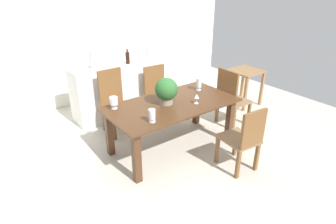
{
  "coord_description": "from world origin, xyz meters",
  "views": [
    {
      "loc": [
        -2.21,
        -2.84,
        2.36
      ],
      "look_at": [
        -0.04,
        0.12,
        0.59
      ],
      "focal_mm": 30.09,
      "sensor_mm": 36.0,
      "label": 1
    }
  ],
  "objects": [
    {
      "name": "crystal_vase_left",
      "position": [
        -0.74,
        0.41,
        0.84
      ],
      "size": [
        0.11,
        0.11,
        0.17
      ],
      "color": "silver",
      "rests_on": "dining_table"
    },
    {
      "name": "chair_far_right",
      "position": [
        0.43,
        1.09,
        0.52
      ],
      "size": [
        0.47,
        0.48,
        0.95
      ],
      "rotation": [
        0.0,
        0.0,
        -0.06
      ],
      "color": "brown",
      "rests_on": "ground"
    },
    {
      "name": "side_table",
      "position": [
        2.16,
        0.54,
        0.54
      ],
      "size": [
        0.58,
        0.57,
        0.71
      ],
      "color": "olive",
      "rests_on": "ground"
    },
    {
      "name": "kitchen_counter",
      "position": [
        -0.05,
        1.64,
        0.49
      ],
      "size": [
        1.71,
        0.54,
        0.98
      ],
      "primitive_type": "cube",
      "color": "white",
      "rests_on": "ground"
    },
    {
      "name": "wine_bottle_dark",
      "position": [
        0.65,
        1.72,
        1.07
      ],
      "size": [
        0.07,
        0.07,
        0.24
      ],
      "color": "#B2BFB7",
      "rests_on": "kitchen_counter"
    },
    {
      "name": "chair_foot_end",
      "position": [
        1.24,
        0.09,
        0.55
      ],
      "size": [
        0.46,
        0.49,
        1.01
      ],
      "rotation": [
        0.0,
        0.0,
        1.54
      ],
      "color": "brown",
      "rests_on": "ground"
    },
    {
      "name": "wine_glass",
      "position": [
        0.28,
        -0.12,
        0.84
      ],
      "size": [
        0.07,
        0.07,
        0.14
      ],
      "color": "silver",
      "rests_on": "dining_table"
    },
    {
      "name": "crystal_vase_center_near",
      "position": [
        0.65,
        0.25,
        0.85
      ],
      "size": [
        0.09,
        0.09,
        0.2
      ],
      "color": "silver",
      "rests_on": "dining_table"
    },
    {
      "name": "chair_far_left",
      "position": [
        -0.42,
        1.1,
        0.56
      ],
      "size": [
        0.44,
        0.46,
        1.04
      ],
      "rotation": [
        0.0,
        0.0,
        0.01
      ],
      "color": "brown",
      "rests_on": "ground"
    },
    {
      "name": "dining_table",
      "position": [
        0.0,
        0.08,
        0.6
      ],
      "size": [
        1.88,
        0.98,
        0.73
      ],
      "color": "#4C2D19",
      "rests_on": "ground"
    },
    {
      "name": "flower_centerpiece",
      "position": [
        -0.07,
        0.12,
        0.94
      ],
      "size": [
        0.32,
        0.32,
        0.38
      ],
      "color": "gray",
      "rests_on": "dining_table"
    },
    {
      "name": "back_wall",
      "position": [
        0.0,
        2.6,
        1.3
      ],
      "size": [
        6.4,
        0.1,
        2.6
      ],
      "primitive_type": "cube",
      "color": "silver",
      "rests_on": "ground"
    },
    {
      "name": "wine_bottle_green",
      "position": [
        -0.53,
        1.59,
        1.1
      ],
      "size": [
        0.08,
        0.08,
        0.28
      ],
      "color": "#B2BFB7",
      "rests_on": "kitchen_counter"
    },
    {
      "name": "wine_bottle_tall",
      "position": [
        0.08,
        1.49,
        1.09
      ],
      "size": [
        0.07,
        0.07,
        0.26
      ],
      "color": "black",
      "rests_on": "kitchen_counter"
    },
    {
      "name": "chair_near_right",
      "position": [
        0.41,
        -0.92,
        0.5
      ],
      "size": [
        0.45,
        0.52,
        0.92
      ],
      "rotation": [
        0.0,
        0.0,
        3.05
      ],
      "color": "brown",
      "rests_on": "ground"
    },
    {
      "name": "ground_plane",
      "position": [
        0.0,
        0.0,
        0.0
      ],
      "size": [
        7.04,
        7.04,
        0.0
      ],
      "primitive_type": "plane",
      "color": "beige"
    },
    {
      "name": "crystal_vase_right",
      "position": [
        -0.54,
        -0.23,
        0.83
      ],
      "size": [
        0.09,
        0.09,
        0.17
      ],
      "color": "silver",
      "rests_on": "dining_table"
    }
  ]
}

